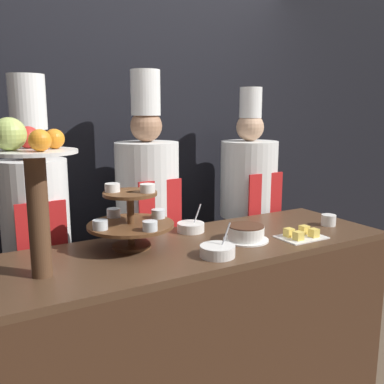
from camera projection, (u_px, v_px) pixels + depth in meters
wall_back at (129, 143)px, 2.91m from camera, size 10.00×0.06×2.80m
buffet_counter at (201, 330)px, 2.26m from camera, size 2.03×0.68×0.95m
tiered_stand at (131, 218)px, 2.08m from camera, size 0.42×0.42×0.32m
fruit_pedestal at (31, 171)px, 1.66m from camera, size 0.33×0.33×0.64m
cake_round at (246, 233)px, 2.22m from camera, size 0.24×0.24×0.08m
cup_white at (329, 220)px, 2.51m from camera, size 0.08×0.08×0.06m
cake_square_tray at (301, 235)px, 2.27m from camera, size 0.24×0.18×0.05m
serving_bowl_near at (217, 251)px, 1.98m from camera, size 0.16×0.16×0.15m
serving_bowl_far at (191, 227)px, 2.38m from camera, size 0.15×0.15×0.15m
chef_left at (37, 231)px, 2.32m from camera, size 0.36×0.36×1.80m
chef_center_left at (148, 213)px, 2.64m from camera, size 0.39×0.39×1.85m
chef_center_right at (248, 204)px, 3.02m from camera, size 0.39×0.39×1.77m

